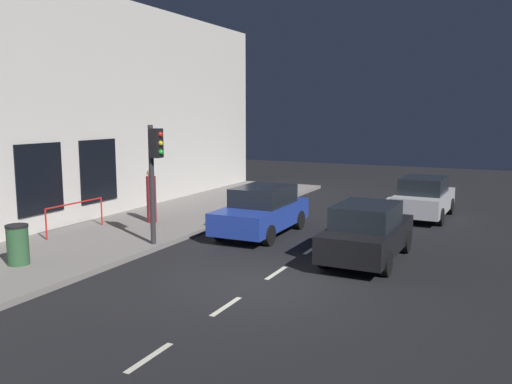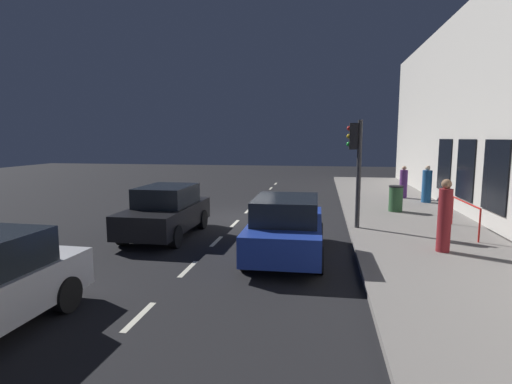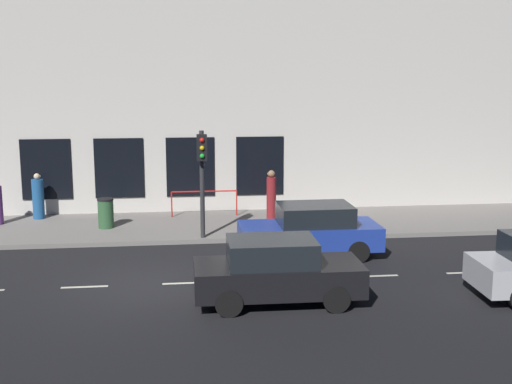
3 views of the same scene
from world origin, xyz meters
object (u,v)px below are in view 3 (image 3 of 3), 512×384
Objects in this scene: traffic_light at (202,166)px; parked_car_2 at (311,230)px; parked_car_0 at (276,271)px; trash_bin at (106,213)px; pedestrian_2 at (38,198)px; pedestrian_0 at (271,198)px.

parked_car_2 is (-1.95, -3.16, -1.73)m from traffic_light.
parked_car_0 is at bearing -165.50° from traffic_light.
trash_bin is at bearing 58.73° from parked_car_2.
trash_bin is (-1.80, -2.62, -0.25)m from pedestrian_2.
trash_bin is at bearing 111.78° from pedestrian_0.
traffic_light is 4.22m from trash_bin.
parked_car_2 is 7.51m from trash_bin.
trash_bin is at bearing 60.19° from traffic_light.
parked_car_2 is 10.69m from pedestrian_2.
pedestrian_0 reaches higher than trash_bin.
parked_car_2 is at bearing -121.69° from traffic_light.
pedestrian_2 is (9.58, 7.44, 0.13)m from parked_car_0.
parked_car_0 is 3.89× the size of trash_bin.
pedestrian_2 is (1.61, 8.46, -0.12)m from pedestrian_0.
traffic_light reaches higher than parked_car_2.
parked_car_0 is 12.13m from pedestrian_2.
pedestrian_0 is 5.85m from trash_bin.
pedestrian_2 is at bearing 58.08° from traffic_light.
parked_car_2 is 4.08m from pedestrian_0.
pedestrian_2 is 1.63× the size of trash_bin.
parked_car_2 is at bearing -120.74° from trash_bin.
pedestrian_2 is at bearing 99.14° from pedestrian_0.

